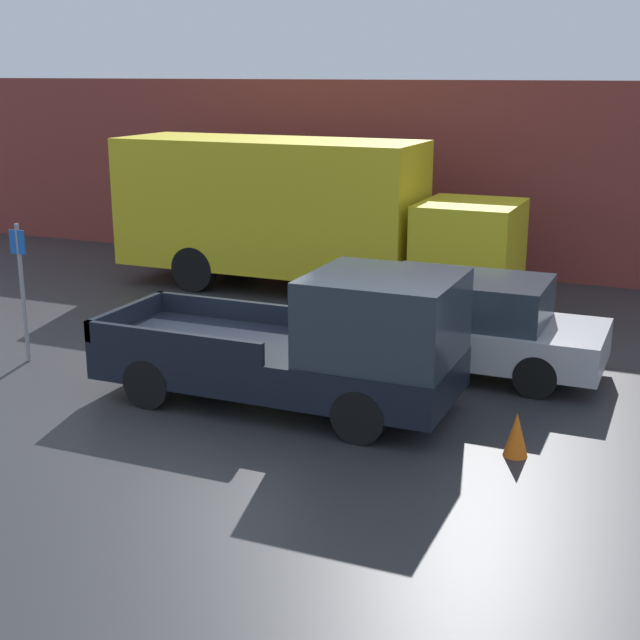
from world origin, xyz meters
The scene contains 8 objects.
ground_plane centered at (0.00, 0.00, 0.00)m, with size 60.00×60.00×0.00m, color #2D2D30.
building_wall centered at (0.00, 9.70, 2.27)m, with size 28.00×0.15×4.55m.
pickup_truck centered at (1.77, 0.03, 0.96)m, with size 5.29×2.05×2.09m.
car centered at (3.21, 2.60, 0.79)m, with size 4.77×1.92×1.56m.
delivery_truck centered at (-1.51, 6.62, 1.79)m, with size 8.93×2.38×3.31m.
parking_sign centered at (-3.58, 0.14, 1.33)m, with size 0.30×0.07×2.35m.
newspaper_box centered at (-5.82, 9.37, 0.52)m, with size 0.45×0.40×1.04m.
traffic_cone centered at (4.80, -0.50, 0.29)m, with size 0.32×0.32×0.59m.
Camera 1 is at (6.61, -11.15, 4.77)m, focal length 50.00 mm.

